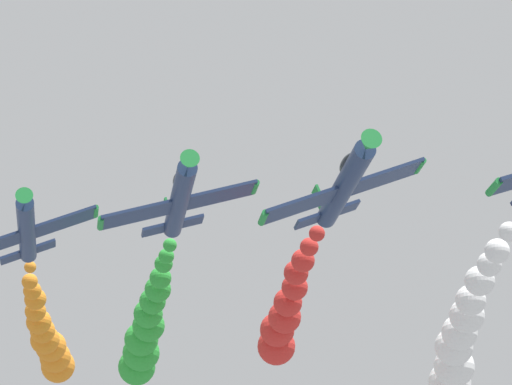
% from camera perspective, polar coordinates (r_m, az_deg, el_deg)
% --- Properties ---
extents(smoke_trail_lead, '(7.24, 31.00, 7.60)m').
position_cam_1_polar(smoke_trail_lead, '(80.30, 9.95, -9.36)').
color(smoke_trail_lead, white).
extents(airplane_left_inner, '(8.95, 10.35, 4.03)m').
position_cam_1_polar(airplane_left_inner, '(58.81, 4.49, 0.40)').
color(airplane_left_inner, navy).
extents(smoke_trail_left_inner, '(2.76, 16.87, 4.23)m').
position_cam_1_polar(smoke_trail_left_inner, '(75.07, 1.42, -6.32)').
color(smoke_trail_left_inner, red).
extents(airplane_right_inner, '(9.21, 10.35, 3.44)m').
position_cam_1_polar(airplane_right_inner, '(64.15, -3.88, -0.32)').
color(airplane_right_inner, navy).
extents(smoke_trail_right_inner, '(3.02, 20.02, 5.11)m').
position_cam_1_polar(smoke_trail_right_inner, '(82.89, -5.64, -7.18)').
color(smoke_trail_right_inner, green).
extents(airplane_left_outer, '(8.89, 10.35, 4.19)m').
position_cam_1_polar(airplane_left_outer, '(72.84, -11.50, -1.82)').
color(airplane_left_outer, navy).
extents(smoke_trail_left_outer, '(4.07, 23.67, 3.29)m').
position_cam_1_polar(smoke_trail_left_outer, '(95.02, -10.38, -7.53)').
color(smoke_trail_left_outer, orange).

